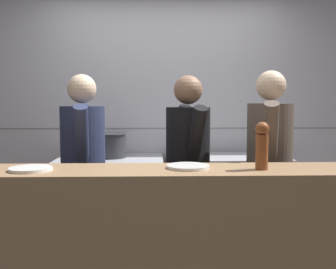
{
  "coord_description": "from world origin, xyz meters",
  "views": [
    {
      "loc": [
        -0.07,
        -2.58,
        1.43
      ],
      "look_at": [
        0.02,
        0.73,
        1.15
      ],
      "focal_mm": 42.0,
      "sensor_mm": 36.0,
      "label": 1
    }
  ],
  "objects_px": {
    "plated_dish_main": "(31,169)",
    "chef_sous": "(188,171)",
    "plated_dish_appetiser": "(188,167)",
    "chef_head_cook": "(83,171)",
    "stock_pot": "(111,145)",
    "chef_line": "(269,170)",
    "chefs_knife": "(187,157)",
    "pepper_mill": "(262,145)",
    "oven_range": "(111,204)"
  },
  "relations": [
    {
      "from": "plated_dish_main",
      "to": "chef_sous",
      "type": "distance_m",
      "value": 1.19
    },
    {
      "from": "plated_dish_appetiser",
      "to": "chef_head_cook",
      "type": "distance_m",
      "value": 1.0
    },
    {
      "from": "stock_pot",
      "to": "chef_line",
      "type": "height_order",
      "value": "chef_line"
    },
    {
      "from": "chefs_knife",
      "to": "chef_sous",
      "type": "height_order",
      "value": "chef_sous"
    },
    {
      "from": "chefs_knife",
      "to": "chef_head_cook",
      "type": "distance_m",
      "value": 1.07
    },
    {
      "from": "chef_head_cook",
      "to": "plated_dish_main",
      "type": "bearing_deg",
      "value": -111.32
    },
    {
      "from": "plated_dish_appetiser",
      "to": "pepper_mill",
      "type": "distance_m",
      "value": 0.45
    },
    {
      "from": "chef_head_cook",
      "to": "chef_sous",
      "type": "distance_m",
      "value": 0.79
    },
    {
      "from": "chef_head_cook",
      "to": "plated_dish_appetiser",
      "type": "bearing_deg",
      "value": -50.41
    },
    {
      "from": "stock_pot",
      "to": "chef_sous",
      "type": "relative_size",
      "value": 0.18
    },
    {
      "from": "stock_pot",
      "to": "chef_head_cook",
      "type": "relative_size",
      "value": 0.18
    },
    {
      "from": "oven_range",
      "to": "chef_sous",
      "type": "xyz_separation_m",
      "value": [
        0.67,
        -0.78,
        0.46
      ]
    },
    {
      "from": "chef_sous",
      "to": "chef_line",
      "type": "distance_m",
      "value": 0.61
    },
    {
      "from": "pepper_mill",
      "to": "chef_line",
      "type": "relative_size",
      "value": 0.17
    },
    {
      "from": "stock_pot",
      "to": "plated_dish_appetiser",
      "type": "xyz_separation_m",
      "value": [
        0.62,
        -1.45,
        0.03
      ]
    },
    {
      "from": "stock_pot",
      "to": "plated_dish_main",
      "type": "relative_size",
      "value": 1.22
    },
    {
      "from": "oven_range",
      "to": "plated_dish_appetiser",
      "type": "relative_size",
      "value": 3.94
    },
    {
      "from": "plated_dish_appetiser",
      "to": "chef_sous",
      "type": "distance_m",
      "value": 0.65
    },
    {
      "from": "stock_pot",
      "to": "chef_head_cook",
      "type": "height_order",
      "value": "chef_head_cook"
    },
    {
      "from": "stock_pot",
      "to": "plated_dish_appetiser",
      "type": "height_order",
      "value": "stock_pot"
    },
    {
      "from": "chef_line",
      "to": "chef_head_cook",
      "type": "bearing_deg",
      "value": -168.2
    },
    {
      "from": "stock_pot",
      "to": "chef_line",
      "type": "xyz_separation_m",
      "value": [
        1.28,
        -0.86,
        -0.09
      ]
    },
    {
      "from": "chef_sous",
      "to": "plated_dish_main",
      "type": "bearing_deg",
      "value": -156.04
    },
    {
      "from": "chefs_knife",
      "to": "pepper_mill",
      "type": "height_order",
      "value": "pepper_mill"
    },
    {
      "from": "plated_dish_main",
      "to": "chef_sous",
      "type": "xyz_separation_m",
      "value": [
        0.95,
        0.69,
        -0.14
      ]
    },
    {
      "from": "oven_range",
      "to": "plated_dish_appetiser",
      "type": "height_order",
      "value": "plated_dish_appetiser"
    },
    {
      "from": "chefs_knife",
      "to": "chef_head_cook",
      "type": "bearing_deg",
      "value": -141.28
    },
    {
      "from": "plated_dish_appetiser",
      "to": "chef_line",
      "type": "bearing_deg",
      "value": 41.9
    },
    {
      "from": "plated_dish_appetiser",
      "to": "stock_pot",
      "type": "bearing_deg",
      "value": 113.19
    },
    {
      "from": "plated_dish_main",
      "to": "chef_head_cook",
      "type": "distance_m",
      "value": 0.75
    },
    {
      "from": "plated_dish_main",
      "to": "chef_line",
      "type": "height_order",
      "value": "chef_line"
    },
    {
      "from": "stock_pot",
      "to": "pepper_mill",
      "type": "height_order",
      "value": "pepper_mill"
    },
    {
      "from": "chef_head_cook",
      "to": "oven_range",
      "type": "bearing_deg",
      "value": 72.76
    },
    {
      "from": "chefs_knife",
      "to": "plated_dish_appetiser",
      "type": "relative_size",
      "value": 1.34
    },
    {
      "from": "plated_dish_main",
      "to": "chef_sous",
      "type": "relative_size",
      "value": 0.15
    },
    {
      "from": "plated_dish_main",
      "to": "pepper_mill",
      "type": "xyz_separation_m",
      "value": [
        1.33,
        -0.01,
        0.14
      ]
    },
    {
      "from": "plated_dish_appetiser",
      "to": "chef_sous",
      "type": "bearing_deg",
      "value": 85.47
    },
    {
      "from": "oven_range",
      "to": "chefs_knife",
      "type": "distance_m",
      "value": 0.86
    },
    {
      "from": "stock_pot",
      "to": "chef_sous",
      "type": "xyz_separation_m",
      "value": [
        0.67,
        -0.81,
        -0.11
      ]
    },
    {
      "from": "oven_range",
      "to": "plated_dish_main",
      "type": "bearing_deg",
      "value": -100.82
    },
    {
      "from": "plated_dish_main",
      "to": "chef_head_cook",
      "type": "height_order",
      "value": "chef_head_cook"
    },
    {
      "from": "pepper_mill",
      "to": "chef_head_cook",
      "type": "bearing_deg",
      "value": 148.0
    },
    {
      "from": "oven_range",
      "to": "stock_pot",
      "type": "height_order",
      "value": "stock_pot"
    },
    {
      "from": "plated_dish_main",
      "to": "oven_range",
      "type": "bearing_deg",
      "value": 79.18
    },
    {
      "from": "chef_line",
      "to": "pepper_mill",
      "type": "bearing_deg",
      "value": -94.96
    },
    {
      "from": "oven_range",
      "to": "stock_pot",
      "type": "bearing_deg",
      "value": 82.15
    },
    {
      "from": "plated_dish_appetiser",
      "to": "chef_head_cook",
      "type": "xyz_separation_m",
      "value": [
        -0.74,
        0.67,
        -0.14
      ]
    },
    {
      "from": "plated_dish_appetiser",
      "to": "oven_range",
      "type": "bearing_deg",
      "value": 113.84
    },
    {
      "from": "plated_dish_main",
      "to": "chef_sous",
      "type": "height_order",
      "value": "chef_sous"
    },
    {
      "from": "oven_range",
      "to": "chefs_knife",
      "type": "height_order",
      "value": "chefs_knife"
    }
  ]
}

